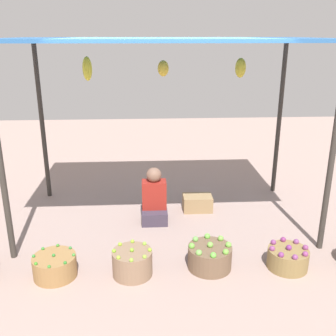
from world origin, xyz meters
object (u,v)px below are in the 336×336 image
(basket_green_apples, at_px, (210,257))
(vendor_person, at_px, (154,200))
(basket_purple_onions, at_px, (288,258))
(wooden_crate_near_vendor, at_px, (197,203))
(basket_green_chilies, at_px, (55,266))
(basket_limes, at_px, (132,263))

(basket_green_apples, bearing_deg, vendor_person, 115.46)
(vendor_person, height_order, basket_purple_onions, vendor_person)
(basket_purple_onions, xyz_separation_m, wooden_crate_near_vendor, (-0.82, 1.59, -0.01))
(vendor_person, distance_m, basket_purple_onions, 1.98)
(basket_green_chilies, xyz_separation_m, basket_limes, (0.85, -0.02, 0.02))
(basket_limes, relative_size, basket_purple_onions, 0.96)
(vendor_person, bearing_deg, basket_green_chilies, -130.29)
(basket_limes, xyz_separation_m, basket_green_apples, (0.87, 0.09, -0.01))
(basket_green_chilies, bearing_deg, basket_limes, -1.13)
(basket_green_chilies, height_order, basket_purple_onions, basket_purple_onions)
(basket_green_apples, xyz_separation_m, wooden_crate_near_vendor, (0.06, 1.54, -0.02))
(wooden_crate_near_vendor, bearing_deg, basket_limes, -119.84)
(basket_green_chilies, bearing_deg, basket_green_apples, 2.38)
(vendor_person, xyz_separation_m, basket_limes, (-0.28, -1.34, -0.15))
(basket_limes, height_order, wooden_crate_near_vendor, basket_limes)
(vendor_person, height_order, basket_green_chilies, vendor_person)
(vendor_person, height_order, wooden_crate_near_vendor, vendor_person)
(vendor_person, relative_size, basket_green_apples, 1.57)
(wooden_crate_near_vendor, bearing_deg, basket_green_chilies, -137.88)
(basket_purple_onions, distance_m, wooden_crate_near_vendor, 1.79)
(wooden_crate_near_vendor, bearing_deg, basket_green_apples, -92.23)
(basket_green_apples, xyz_separation_m, basket_purple_onions, (0.88, -0.05, -0.02))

